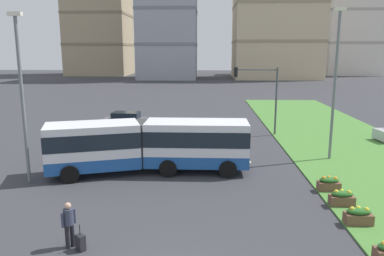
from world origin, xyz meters
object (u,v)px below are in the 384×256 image
flower_planter_2 (342,198)px  flower_planter_3 (329,184)px  articulated_bus (149,145)px  streetlight_left (22,92)px  flower_planter_1 (358,216)px  car_grey_wagon (127,121)px  rolling_suitcase (80,242)px  streetlight_median (335,79)px  traffic_light_far_right (261,89)px  apartment_tower_centre (277,7)px  pedestrian_crossing (69,222)px

flower_planter_2 → flower_planter_3: 1.90m
articulated_bus → streetlight_left: size_ratio=1.33×
flower_planter_1 → flower_planter_3: size_ratio=1.00×
car_grey_wagon → flower_planter_1: size_ratio=4.09×
flower_planter_3 → car_grey_wagon: bearing=131.3°
rolling_suitcase → flower_planter_2: (10.78, 4.34, 0.11)m
articulated_bus → streetlight_median: (11.51, 3.05, 3.63)m
articulated_bus → rolling_suitcase: size_ratio=12.36×
traffic_light_far_right → apartment_tower_centre: apartment_tower_centre is taller
pedestrian_crossing → flower_planter_2: pedestrian_crossing is taller
car_grey_wagon → flower_planter_2: bearing=-52.0°
flower_planter_3 → flower_planter_1: bearing=-90.0°
apartment_tower_centre → articulated_bus: bearing=-104.9°
pedestrian_crossing → flower_planter_3: pedestrian_crossing is taller
car_grey_wagon → pedestrian_crossing: (2.22, -21.37, 0.25)m
streetlight_median → flower_planter_1: bearing=-101.0°
articulated_bus → car_grey_wagon: bearing=107.2°
pedestrian_crossing → flower_planter_1: (11.23, 2.19, -0.58)m
flower_planter_2 → flower_planter_1: bearing=-90.0°
flower_planter_1 → flower_planter_3: (0.00, 3.84, 0.00)m
pedestrian_crossing → rolling_suitcase: bearing=-24.0°
articulated_bus → streetlight_median: streetlight_median is taller
pedestrian_crossing → apartment_tower_centre: (22.78, 88.18, 16.83)m
flower_planter_3 → apartment_tower_centre: bearing=82.0°
pedestrian_crossing → flower_planter_1: bearing=11.0°
articulated_bus → pedestrian_crossing: bearing=-100.4°
pedestrian_crossing → streetlight_median: bearing=42.3°
rolling_suitcase → traffic_light_far_right: (9.12, 19.52, 3.64)m
pedestrian_crossing → flower_planter_2: 11.99m
streetlight_median → apartment_tower_centre: bearing=82.8°
rolling_suitcase → flower_planter_3: size_ratio=0.88×
car_grey_wagon → apartment_tower_centre: 73.35m
rolling_suitcase → traffic_light_far_right: bearing=64.9°
car_grey_wagon → flower_planter_3: car_grey_wagon is taller
articulated_bus → flower_planter_2: size_ratio=10.90×
flower_planter_3 → streetlight_left: 16.56m
flower_planter_2 → apartment_tower_centre: (11.55, 84.04, 17.41)m
flower_planter_2 → traffic_light_far_right: 15.67m
pedestrian_crossing → streetlight_left: size_ratio=0.19×
traffic_light_far_right → flower_planter_3: bearing=-82.9°
car_grey_wagon → rolling_suitcase: bearing=-82.9°
articulated_bus → rolling_suitcase: (-1.18, -9.11, -1.34)m
flower_planter_1 → streetlight_median: 11.07m
rolling_suitcase → flower_planter_1: rolling_suitcase is taller
rolling_suitcase → traffic_light_far_right: traffic_light_far_right is taller
flower_planter_1 → flower_planter_3: same height
car_grey_wagon → apartment_tower_centre: (25.00, 66.81, 17.08)m
articulated_bus → pedestrian_crossing: size_ratio=6.89×
flower_planter_3 → apartment_tower_centre: (11.55, 82.14, 17.41)m
rolling_suitcase → flower_planter_2: size_ratio=0.88×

